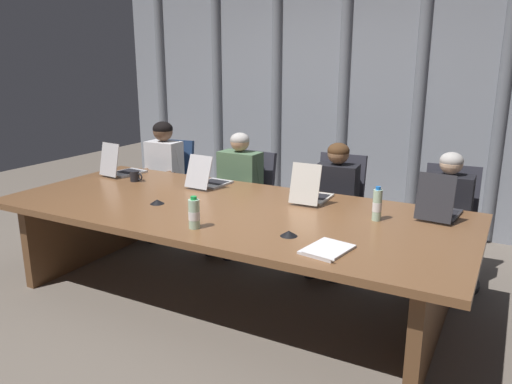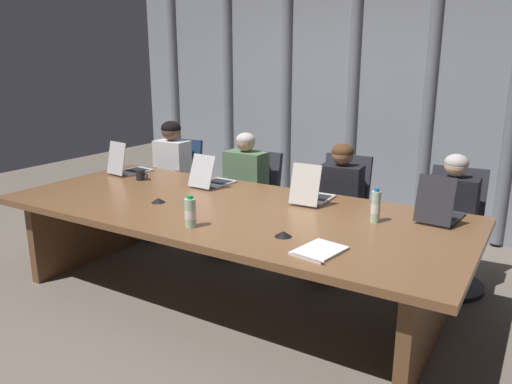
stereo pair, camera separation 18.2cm
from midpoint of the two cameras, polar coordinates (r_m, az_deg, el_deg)
ground_plane at (r=3.98m, az=-4.50°, el=-11.99°), size 11.37×11.37×0.00m
conference_table at (r=3.75m, az=-4.68°, el=-3.96°), size 3.53×1.50×0.74m
curtain_backdrop at (r=5.65m, az=8.50°, el=12.67°), size 5.69×0.17×3.18m
laptop_left_end at (r=4.92m, az=-16.30°, el=2.62°), size 0.28×0.42×0.32m
laptop_left_mid at (r=4.33m, az=-6.69°, el=1.41°), size 0.26×0.42×0.29m
laptop_center at (r=3.85m, az=5.06°, el=-0.18°), size 0.24×0.42×0.32m
laptop_right_mid at (r=3.63m, az=19.01°, el=-1.85°), size 0.28×0.43×0.34m
office_chair_left_end at (r=5.50m, az=-10.94°, el=-0.56°), size 0.60×0.61×0.96m
office_chair_left_mid at (r=4.96m, az=-2.17°, el=-2.13°), size 0.60×0.60×0.92m
office_chair_center at (r=4.58m, az=7.93°, el=-3.54°), size 0.60×0.60×0.97m
office_chair_right_mid at (r=4.36m, az=19.90°, el=-5.31°), size 0.60×0.60×0.96m
person_left_end at (r=5.29m, az=-12.02°, el=2.38°), size 0.37×0.55×1.19m
person_left_mid at (r=4.77m, az=-3.48°, el=0.85°), size 0.42×0.55×1.13m
person_center at (r=4.34m, az=7.78°, el=-0.85°), size 0.40×0.56×1.11m
person_right_mid at (r=4.12m, az=19.78°, el=-2.54°), size 0.38×0.55×1.11m
water_bottle_primary at (r=3.44m, az=12.35°, el=-1.50°), size 0.06×0.06×0.24m
water_bottle_secondary at (r=3.25m, az=-8.75°, el=-2.52°), size 0.08×0.08×0.22m
coffee_mug_near at (r=4.62m, az=-14.88°, el=1.77°), size 0.13×0.08×0.09m
conference_mic_left_side at (r=3.86m, az=-12.67°, el=-1.10°), size 0.11×0.11×0.03m
conference_mic_middle at (r=3.09m, az=2.13°, el=-4.81°), size 0.11×0.11×0.03m
spiral_notepad at (r=2.88m, az=6.41°, el=-6.64°), size 0.27×0.34×0.03m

